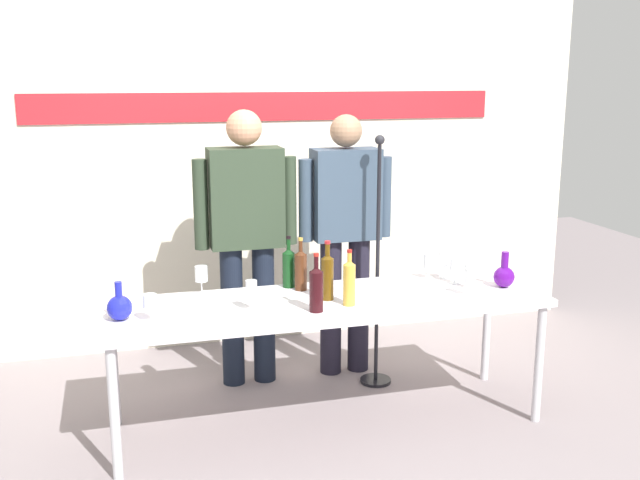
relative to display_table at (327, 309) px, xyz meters
The scene contains 21 objects.
ground_plane 0.68m from the display_table, ahead, with size 10.00×10.00×0.00m, color gray.
back_wall 1.72m from the display_table, 90.00° to the left, with size 4.80×0.11×3.00m.
display_table is the anchor object (origin of this frame).
decanter_blue_left 1.11m from the display_table, behind, with size 0.13×0.13×0.20m.
decanter_blue_right 1.07m from the display_table, ahead, with size 0.12×0.12×0.21m.
presenter_left 0.83m from the display_table, 114.93° to the left, with size 0.64×0.22×1.74m.
presenter_right 0.82m from the display_table, 65.07° to the left, with size 0.62×0.22×1.70m.
wine_bottle_0 0.38m from the display_table, 116.56° to the left, with size 0.07×0.07×0.30m.
wine_bottle_1 0.30m from the display_table, 113.54° to the left, with size 0.07×0.07×0.31m.
wine_bottle_2 0.19m from the display_table, 57.91° to the left, with size 0.07×0.07×0.33m.
wine_bottle_3 0.24m from the display_table, 56.74° to the right, with size 0.07×0.07×0.31m.
wine_bottle_4 0.28m from the display_table, 121.84° to the right, with size 0.07×0.07×0.31m.
wine_glass_left_0 0.98m from the display_table, behind, with size 0.07×0.07×0.14m.
wine_glass_left_1 0.74m from the display_table, 155.09° to the left, with size 0.07×0.07×0.16m.
wine_glass_left_2 0.47m from the display_table, behind, with size 0.06×0.06×0.16m.
wine_glass_right_0 0.85m from the display_table, 15.57° to the left, with size 0.07×0.07×0.16m.
wine_glass_right_1 0.84m from the display_table, ahead, with size 0.06×0.06×0.15m.
wine_glass_right_2 0.87m from the display_table, ahead, with size 0.06×0.06×0.14m.
wine_glass_right_3 0.77m from the display_table, 19.01° to the left, with size 0.07×0.07×0.15m.
wine_glass_right_4 0.82m from the display_table, 10.55° to the right, with size 0.06×0.06×0.16m.
microphone_stand 0.66m from the display_table, 44.69° to the left, with size 0.20×0.20×1.59m.
Camera 1 is at (-1.09, -3.72, 1.95)m, focal length 41.21 mm.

